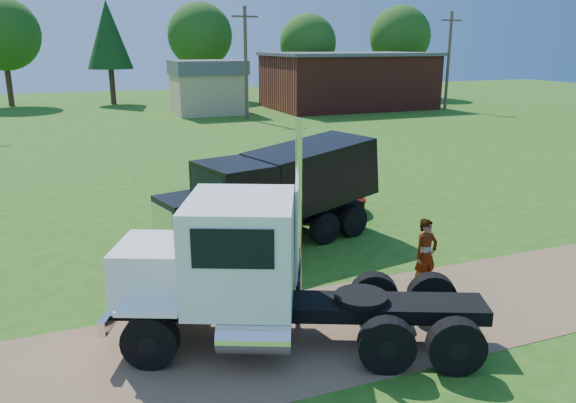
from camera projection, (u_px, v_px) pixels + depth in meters
name	position (u px, v px, depth m)	size (l,w,h in m)	color
ground	(451.00, 305.00, 13.50)	(140.00, 140.00, 0.00)	#235813
dirt_track	(451.00, 305.00, 13.50)	(120.00, 4.20, 0.01)	brown
white_semi_tractor	(245.00, 272.00, 11.46)	(7.71, 5.16, 4.63)	black
black_dump_truck	(277.00, 189.00, 17.35)	(7.46, 3.86, 3.17)	black
orange_pickup	(301.00, 195.00, 20.79)	(2.22, 4.81, 1.34)	red
spectator_a	(426.00, 255.00, 14.13)	(0.69, 0.45, 1.88)	#999999
spectator_b	(198.00, 212.00, 18.15)	(0.81, 0.63, 1.66)	#999999
brick_building	(348.00, 80.00, 54.97)	(15.40, 10.40, 5.30)	maroon
tan_shed	(208.00, 87.00, 50.04)	(6.20, 5.40, 4.70)	tan
utility_poles	(246.00, 61.00, 45.67)	(42.20, 0.28, 9.00)	#4F3A2C
tree_row	(167.00, 37.00, 57.85)	(59.70, 15.04, 10.62)	#3B2318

